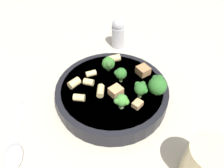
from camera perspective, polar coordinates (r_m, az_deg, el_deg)
The scene contains 19 objects.
ground_plane at distance 0.52m, azimuth 0.00°, elevation -3.82°, with size 2.00×2.00×0.00m, color #BCB29E.
pasta_bowl at distance 0.50m, azimuth 0.00°, elevation -2.13°, with size 0.25×0.25×0.04m.
broccoli_floret_0 at distance 0.49m, azimuth 2.21°, elevation 2.71°, with size 0.03×0.03×0.04m.
broccoli_floret_1 at distance 0.43m, azimuth 2.58°, elevation -4.40°, with size 0.03×0.03×0.03m.
broccoli_floret_2 at distance 0.47m, azimuth 11.82°, elevation -0.21°, with size 0.04×0.04×0.04m.
broccoli_floret_3 at distance 0.51m, azimuth -0.99°, elevation 5.47°, with size 0.03×0.03×0.04m.
broccoli_floret_4 at distance 0.46m, azimuth 7.53°, elevation -1.11°, with size 0.03×0.03×0.04m.
rigatoni_0 at distance 0.49m, azimuth -6.11°, elevation 0.50°, with size 0.02×0.02×0.02m, color #E0C67F.
rigatoni_1 at distance 0.47m, azimuth -3.02°, elevation -1.80°, with size 0.02×0.02×0.03m, color #E0C67F.
rigatoni_2 at distance 0.49m, azimuth -9.83°, elevation 0.25°, with size 0.02×0.02×0.03m, color #E0C67F.
rigatoni_3 at distance 0.55m, azimuth 0.52°, elevation 6.67°, with size 0.02×0.02×0.03m, color #E0C67F.
rigatoni_4 at distance 0.46m, azimuth -8.58°, elevation -3.54°, with size 0.02×0.02×0.02m, color #E0C67F.
rigatoni_5 at distance 0.51m, azimuth -5.51°, elevation 2.74°, with size 0.01×0.01×0.02m, color #E0C67F.
chicken_chunk_0 at distance 0.52m, azimuth 8.13°, elevation 3.52°, with size 0.03×0.03×0.02m, color #A87A4C.
chicken_chunk_1 at distance 0.45m, azimuth 6.67°, elevation -5.24°, with size 0.02×0.02×0.01m, color tan.
chicken_chunk_2 at distance 0.47m, azimuth 1.00°, elevation -1.89°, with size 0.03×0.02×0.02m, color tan.
drinking_glass at distance 0.42m, azimuth 22.91°, elevation -18.95°, with size 0.07×0.07×0.09m.
pepper_shaker at distance 0.65m, azimuth 1.56°, elevation 13.16°, with size 0.04×0.04×0.09m.
spoon at distance 0.48m, azimuth -24.14°, elevation -14.56°, with size 0.04×0.18×0.01m.
Camera 1 is at (0.05, 0.34, 0.39)m, focal length 35.00 mm.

